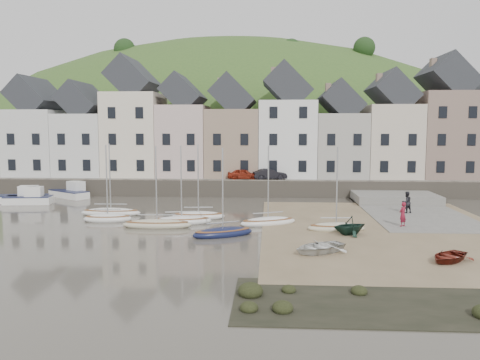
# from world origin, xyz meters

# --- Properties ---
(ground) EXTENTS (160.00, 160.00, 0.00)m
(ground) POSITION_xyz_m (0.00, 0.00, 0.00)
(ground) COLOR #484239
(ground) RESTS_ON ground
(quay_land) EXTENTS (90.00, 30.00, 1.50)m
(quay_land) POSITION_xyz_m (0.00, 32.00, 0.75)
(quay_land) COLOR #365923
(quay_land) RESTS_ON ground
(quay_street) EXTENTS (70.00, 7.00, 0.10)m
(quay_street) POSITION_xyz_m (0.00, 20.50, 1.55)
(quay_street) COLOR slate
(quay_street) RESTS_ON quay_land
(seawall) EXTENTS (70.00, 1.20, 1.80)m
(seawall) POSITION_xyz_m (0.00, 17.00, 0.90)
(seawall) COLOR slate
(seawall) RESTS_ON ground
(beach) EXTENTS (18.00, 26.00, 0.06)m
(beach) POSITION_xyz_m (11.00, 0.00, 0.03)
(beach) COLOR #746247
(beach) RESTS_ON ground
(slipway) EXTENTS (8.00, 18.00, 0.12)m
(slipway) POSITION_xyz_m (15.00, 8.00, 0.06)
(slipway) COLOR slate
(slipway) RESTS_ON ground
(hillside) EXTENTS (134.40, 84.00, 84.00)m
(hillside) POSITION_xyz_m (-5.00, 60.00, -17.99)
(hillside) COLOR #365923
(hillside) RESTS_ON ground
(townhouse_terrace) EXTENTS (61.05, 8.00, 13.93)m
(townhouse_terrace) POSITION_xyz_m (1.76, 24.00, 7.32)
(townhouse_terrace) COLOR silver
(townhouse_terrace) RESTS_ON quay_land
(sailboat_0) EXTENTS (5.17, 1.59, 6.32)m
(sailboat_0) POSITION_xyz_m (-11.03, 5.19, 0.26)
(sailboat_0) COLOR white
(sailboat_0) RESTS_ON ground
(sailboat_1) EXTENTS (3.97, 1.93, 6.32)m
(sailboat_1) POSITION_xyz_m (-10.38, 2.41, 0.27)
(sailboat_1) COLOR white
(sailboat_1) RESTS_ON ground
(sailboat_2) EXTENTS (5.28, 1.68, 6.32)m
(sailboat_2) POSITION_xyz_m (-5.90, 0.26, 0.26)
(sailboat_2) COLOR beige
(sailboat_2) RESTS_ON ground
(sailboat_3) EXTENTS (4.85, 2.42, 6.32)m
(sailboat_3) POSITION_xyz_m (-4.29, 1.73, 0.26)
(sailboat_3) COLOR white
(sailboat_3) RESTS_ON ground
(sailboat_4) EXTENTS (4.43, 1.93, 6.32)m
(sailboat_4) POSITION_xyz_m (-3.29, 3.95, 0.26)
(sailboat_4) COLOR white
(sailboat_4) RESTS_ON ground
(sailboat_5) EXTENTS (4.62, 3.37, 6.32)m
(sailboat_5) POSITION_xyz_m (-0.68, -2.40, 0.26)
(sailboat_5) COLOR #141A3E
(sailboat_5) RESTS_ON ground
(sailboat_6) EXTENTS (4.77, 3.20, 6.32)m
(sailboat_6) POSITION_xyz_m (2.43, 1.73, 0.26)
(sailboat_6) COLOR white
(sailboat_6) RESTS_ON ground
(sailboat_7) EXTENTS (4.24, 1.77, 6.32)m
(sailboat_7) POSITION_xyz_m (7.36, -0.20, 0.27)
(sailboat_7) COLOR beige
(sailboat_7) RESTS_ON ground
(motorboat_0) EXTENTS (5.10, 2.46, 1.70)m
(motorboat_0) POSITION_xyz_m (-21.93, 11.56, 0.58)
(motorboat_0) COLOR white
(motorboat_0) RESTS_ON ground
(motorboat_1) EXTENTS (4.64, 2.33, 1.70)m
(motorboat_1) POSITION_xyz_m (-20.94, 10.78, 0.58)
(motorboat_1) COLOR white
(motorboat_1) RESTS_ON ground
(motorboat_2) EXTENTS (5.16, 4.31, 1.70)m
(motorboat_2) POSITION_xyz_m (-18.72, 15.40, 0.58)
(motorboat_2) COLOR white
(motorboat_2) RESTS_ON ground
(rowboat_white) EXTENTS (4.17, 3.92, 0.70)m
(rowboat_white) POSITION_xyz_m (5.47, -6.84, 0.41)
(rowboat_white) COLOR silver
(rowboat_white) RESTS_ON beach
(rowboat_green) EXTENTS (3.20, 3.04, 1.32)m
(rowboat_green) POSITION_xyz_m (8.07, -1.73, 0.72)
(rowboat_green) COLOR black
(rowboat_green) RESTS_ON beach
(rowboat_red) EXTENTS (3.46, 3.45, 0.59)m
(rowboat_red) POSITION_xyz_m (12.49, -8.35, 0.35)
(rowboat_red) COLOR maroon
(rowboat_red) RESTS_ON beach
(person_red) EXTENTS (0.78, 0.77, 1.83)m
(person_red) POSITION_xyz_m (12.45, 1.18, 1.03)
(person_red) COLOR maroon
(person_red) RESTS_ON slipway
(person_dark) EXTENTS (1.11, 1.00, 1.86)m
(person_dark) POSITION_xyz_m (14.31, 7.08, 1.05)
(person_dark) COLOR black
(person_dark) RESTS_ON slipway
(car_left) EXTENTS (3.61, 1.59, 1.21)m
(car_left) POSITION_xyz_m (-0.42, 19.50, 2.21)
(car_left) COLOR maroon
(car_left) RESTS_ON quay_street
(car_right) EXTENTS (3.97, 2.18, 1.24)m
(car_right) POSITION_xyz_m (2.54, 19.50, 2.22)
(car_right) COLOR black
(car_right) RESTS_ON quay_street
(shore_rocks) EXTENTS (14.00, 6.00, 0.74)m
(shore_rocks) POSITION_xyz_m (6.60, -15.15, 0.10)
(shore_rocks) COLOR black
(shore_rocks) RESTS_ON ground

